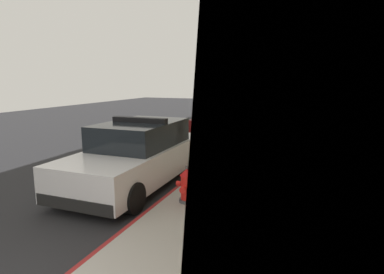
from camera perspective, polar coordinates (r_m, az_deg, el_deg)
ground_plane at (r=14.02m, az=-11.50°, el=-1.04°), size 31.76×60.00×0.20m
sidewalk_pavement at (r=11.95m, az=13.62°, el=-2.23°), size 2.73×60.00×0.15m
curb_painted_edge at (r=12.19m, az=7.06°, el=-1.76°), size 0.08×60.00×0.15m
police_cruiser at (r=8.15m, az=-9.50°, el=-3.10°), size 1.94×4.84×1.68m
parked_car_silver_ahead at (r=15.13m, az=5.94°, el=3.16°), size 1.94×4.84×1.56m
parked_car_dark_far at (r=25.30m, az=11.73°, el=5.88°), size 1.94×4.84×1.56m
fire_hydrant at (r=6.46m, az=-0.98°, el=-8.76°), size 0.44×0.40×0.76m
street_tree at (r=11.46m, az=12.89°, el=15.68°), size 2.68×2.68×4.94m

